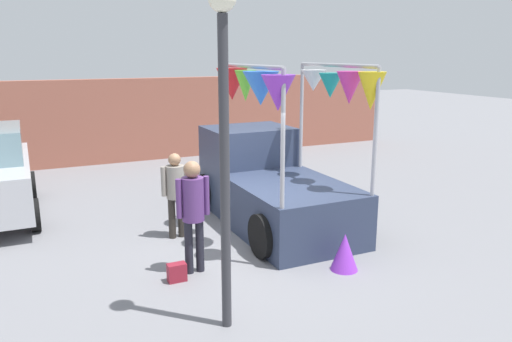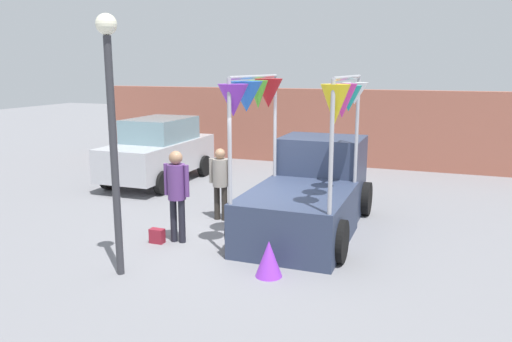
{
  "view_description": "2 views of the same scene",
  "coord_description": "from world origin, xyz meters",
  "px_view_note": "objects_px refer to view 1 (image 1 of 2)",
  "views": [
    {
      "loc": [
        -3.45,
        -7.61,
        3.37
      ],
      "look_at": [
        0.33,
        0.49,
        1.25
      ],
      "focal_mm": 35.0,
      "sensor_mm": 36.0,
      "label": 1
    },
    {
      "loc": [
        3.4,
        -8.7,
        3.33
      ],
      "look_at": [
        0.07,
        0.22,
        1.34
      ],
      "focal_mm": 35.0,
      "sensor_mm": 36.0,
      "label": 2
    }
  ],
  "objects_px": {
    "person_vendor": "(176,187)",
    "street_lamp": "(224,116)",
    "person_customer": "(193,206)",
    "folded_kite_bundle_violet": "(345,252)",
    "handbag": "(177,272)",
    "vendor_truck": "(269,176)"
  },
  "relations": [
    {
      "from": "person_vendor",
      "to": "street_lamp",
      "type": "xyz_separation_m",
      "value": [
        -0.31,
        -3.29,
        1.7
      ]
    },
    {
      "from": "person_vendor",
      "to": "street_lamp",
      "type": "relative_size",
      "value": 0.39
    },
    {
      "from": "person_customer",
      "to": "street_lamp",
      "type": "distance_m",
      "value": 2.31
    },
    {
      "from": "person_customer",
      "to": "folded_kite_bundle_violet",
      "type": "relative_size",
      "value": 2.98
    },
    {
      "from": "person_vendor",
      "to": "folded_kite_bundle_violet",
      "type": "height_order",
      "value": "person_vendor"
    },
    {
      "from": "street_lamp",
      "to": "folded_kite_bundle_violet",
      "type": "distance_m",
      "value": 3.39
    },
    {
      "from": "handbag",
      "to": "folded_kite_bundle_violet",
      "type": "height_order",
      "value": "folded_kite_bundle_violet"
    },
    {
      "from": "street_lamp",
      "to": "vendor_truck",
      "type": "bearing_deg",
      "value": 56.19
    },
    {
      "from": "person_customer",
      "to": "handbag",
      "type": "bearing_deg",
      "value": -150.26
    },
    {
      "from": "street_lamp",
      "to": "person_vendor",
      "type": "bearing_deg",
      "value": 84.55
    },
    {
      "from": "person_vendor",
      "to": "street_lamp",
      "type": "bearing_deg",
      "value": -95.45
    },
    {
      "from": "handbag",
      "to": "person_customer",
      "type": "bearing_deg",
      "value": 29.74
    },
    {
      "from": "person_customer",
      "to": "handbag",
      "type": "relative_size",
      "value": 6.39
    },
    {
      "from": "person_vendor",
      "to": "handbag",
      "type": "bearing_deg",
      "value": -106.45
    },
    {
      "from": "handbag",
      "to": "street_lamp",
      "type": "bearing_deg",
      "value": -81.66
    },
    {
      "from": "vendor_truck",
      "to": "person_customer",
      "type": "distance_m",
      "value": 2.78
    },
    {
      "from": "street_lamp",
      "to": "folded_kite_bundle_violet",
      "type": "xyz_separation_m",
      "value": [
        2.31,
        0.76,
        -2.37
      ]
    },
    {
      "from": "handbag",
      "to": "folded_kite_bundle_violet",
      "type": "relative_size",
      "value": 0.47
    },
    {
      "from": "vendor_truck",
      "to": "folded_kite_bundle_violet",
      "type": "height_order",
      "value": "vendor_truck"
    },
    {
      "from": "vendor_truck",
      "to": "handbag",
      "type": "relative_size",
      "value": 14.69
    },
    {
      "from": "person_customer",
      "to": "person_vendor",
      "type": "relative_size",
      "value": 1.12
    },
    {
      "from": "person_vendor",
      "to": "vendor_truck",
      "type": "bearing_deg",
      "value": 4.12
    }
  ]
}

